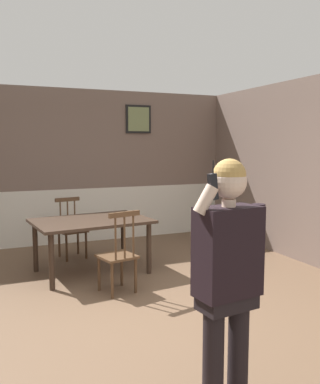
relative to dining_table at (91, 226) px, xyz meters
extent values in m
plane|color=brown|center=(0.02, -1.62, -0.67)|extent=(7.85, 7.85, 0.00)
cube|color=#756056|center=(0.02, 1.95, 1.23)|extent=(6.29, 0.12, 1.81)
cube|color=silver|center=(0.02, 1.96, -0.18)|extent=(6.29, 0.14, 1.00)
cube|color=silver|center=(0.02, 1.93, 0.32)|extent=(6.29, 0.05, 0.06)
cube|color=black|center=(1.39, 1.88, 1.61)|extent=(0.50, 0.03, 0.53)
cube|color=#7B8858|center=(1.39, 1.86, 1.61)|extent=(0.42, 0.01, 0.45)
cube|color=#38281E|center=(0.00, 0.00, 0.07)|extent=(1.68, 1.24, 0.04)
cylinder|color=#38281E|center=(-0.63, -0.51, -0.31)|extent=(0.07, 0.07, 0.72)
cylinder|color=#38281E|center=(0.73, -0.35, -0.31)|extent=(0.07, 0.07, 0.72)
cylinder|color=#38281E|center=(-0.73, 0.35, -0.31)|extent=(0.07, 0.07, 0.72)
cylinder|color=#38281E|center=(0.63, 0.51, -0.31)|extent=(0.07, 0.07, 0.72)
cube|color=#513823|center=(-0.10, 0.88, -0.23)|extent=(0.47, 0.47, 0.03)
cube|color=#513823|center=(-0.14, 1.06, 0.25)|extent=(0.41, 0.11, 0.06)
cylinder|color=#513823|center=(-0.02, 1.08, 0.03)|extent=(0.02, 0.02, 0.50)
cylinder|color=#513823|center=(-0.14, 1.06, 0.03)|extent=(0.02, 0.02, 0.50)
cylinder|color=#513823|center=(-0.26, 1.03, 0.03)|extent=(0.02, 0.02, 0.50)
cylinder|color=#513823|center=(0.09, 0.75, -0.46)|extent=(0.04, 0.04, 0.42)
cylinder|color=#513823|center=(-0.23, 0.69, -0.46)|extent=(0.04, 0.04, 0.42)
cylinder|color=#513823|center=(0.03, 1.07, -0.46)|extent=(0.04, 0.04, 0.42)
cylinder|color=#513823|center=(-0.29, 1.01, -0.46)|extent=(0.04, 0.04, 0.42)
cube|color=#513823|center=(0.10, -0.88, -0.23)|extent=(0.49, 0.49, 0.03)
cube|color=#513823|center=(0.15, -1.06, 0.32)|extent=(0.41, 0.13, 0.06)
cylinder|color=#513823|center=(0.03, -1.09, 0.07)|extent=(0.02, 0.02, 0.56)
cylinder|color=#513823|center=(0.15, -1.06, 0.07)|extent=(0.02, 0.02, 0.56)
cylinder|color=#513823|center=(0.27, -1.03, 0.07)|extent=(0.02, 0.02, 0.56)
cylinder|color=#513823|center=(-0.09, -0.76, -0.46)|extent=(0.04, 0.04, 0.43)
cylinder|color=#513823|center=(0.22, -0.68, -0.46)|extent=(0.04, 0.04, 0.43)
cylinder|color=#513823|center=(-0.02, -1.07, -0.46)|extent=(0.04, 0.04, 0.43)
cylinder|color=#513823|center=(0.30, -1.00, -0.46)|extent=(0.04, 0.04, 0.43)
cylinder|color=black|center=(0.20, -3.36, -0.26)|extent=(0.14, 0.14, 0.82)
cylinder|color=black|center=(-0.01, -3.39, -0.26)|extent=(0.14, 0.14, 0.82)
cube|color=black|center=(0.09, -3.38, 0.12)|extent=(0.40, 0.26, 0.12)
cube|color=black|center=(0.09, -3.38, 0.44)|extent=(0.45, 0.28, 0.58)
cylinder|color=black|center=(0.35, -3.35, 0.46)|extent=(0.09, 0.09, 0.55)
cylinder|color=beige|center=(-0.09, -3.42, 0.79)|extent=(0.17, 0.11, 0.20)
cylinder|color=beige|center=(0.09, -3.38, 0.76)|extent=(0.09, 0.09, 0.05)
sphere|color=beige|center=(0.09, -3.38, 0.90)|extent=(0.22, 0.22, 0.22)
sphere|color=tan|center=(0.09, -3.38, 0.93)|extent=(0.21, 0.21, 0.21)
cube|color=black|center=(-0.05, -3.43, 0.87)|extent=(0.07, 0.04, 0.16)
cylinder|color=black|center=(-0.05, -3.43, 0.99)|extent=(0.01, 0.01, 0.08)
camera|label=1|loc=(-1.31, -5.59, 1.13)|focal=38.43mm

